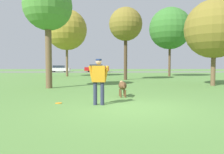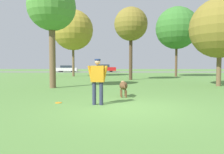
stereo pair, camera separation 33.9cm
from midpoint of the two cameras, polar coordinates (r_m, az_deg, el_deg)
name	(u,v)px [view 1 (the left image)]	position (r m, az deg, el deg)	size (l,w,h in m)	color
ground_plane	(130,108)	(7.01, 3.26, -8.04)	(120.00, 120.00, 0.00)	#56843D
far_road_strip	(110,72)	(40.83, -0.64, 1.33)	(120.00, 6.00, 0.01)	slate
person	(99,78)	(7.40, -4.80, -0.23)	(0.71, 0.27, 1.57)	#2D334C
dog	(122,86)	(9.33, 1.71, -2.35)	(0.37, 1.10, 0.66)	brown
frisbee	(59,103)	(8.05, -14.95, -6.61)	(0.24, 0.24, 0.02)	orange
tree_far_left	(67,30)	(26.35, -12.14, 11.96)	(4.69, 4.69, 7.75)	brown
tree_mid_center	(126,25)	(20.03, 3.09, 13.52)	(2.98, 2.98, 6.47)	#4C3826
tree_near_right	(214,29)	(15.75, 24.58, 11.33)	(3.76, 3.76, 5.56)	brown
tree_far_right	(170,29)	(26.65, 14.56, 12.16)	(4.79, 4.79, 7.95)	brown
tree_near_left	(48,7)	(13.65, -17.14, 17.14)	(2.80, 2.80, 6.14)	brown
parked_car_white	(59,69)	(41.70, -13.82, 2.11)	(3.88, 1.95, 1.22)	white
parked_car_red	(97,68)	(40.85, -4.25, 2.30)	(4.50, 1.85, 1.41)	red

